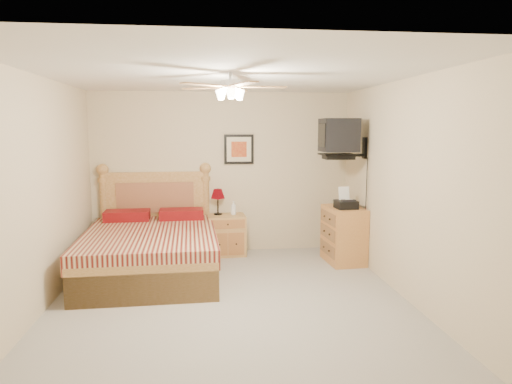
{
  "coord_description": "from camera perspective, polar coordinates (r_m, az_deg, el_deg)",
  "views": [
    {
      "loc": [
        -0.28,
        -4.89,
        1.94
      ],
      "look_at": [
        0.39,
        0.9,
        1.13
      ],
      "focal_mm": 32.0,
      "sensor_mm": 36.0,
      "label": 1
    }
  ],
  "objects": [
    {
      "name": "wall_tv",
      "position": [
        6.55,
        11.57,
        6.63
      ],
      "size": [
        0.56,
        0.46,
        0.58
      ],
      "primitive_type": null,
      "color": "black",
      "rests_on": "wall_right"
    },
    {
      "name": "magazine_lower",
      "position": [
        6.93,
        10.32,
        -1.43
      ],
      "size": [
        0.21,
        0.27,
        0.03
      ],
      "primitive_type": "imported",
      "rotation": [
        0.0,
        0.0,
        -0.03
      ],
      "color": "#B6A790",
      "rests_on": "dresser"
    },
    {
      "name": "fax_machine",
      "position": [
        6.58,
        11.21,
        -0.74
      ],
      "size": [
        0.3,
        0.32,
        0.3
      ],
      "primitive_type": null,
      "rotation": [
        0.0,
        0.0,
        0.07
      ],
      "color": "black",
      "rests_on": "dresser"
    },
    {
      "name": "nightstand",
      "position": [
        7.09,
        -3.72,
        -5.38
      ],
      "size": [
        0.59,
        0.46,
        0.62
      ],
      "primitive_type": "cube",
      "rotation": [
        0.0,
        0.0,
        0.05
      ],
      "color": "#AC824A",
      "rests_on": "ground"
    },
    {
      "name": "lotion_bottle",
      "position": [
        7.04,
        -2.83,
        -2.0
      ],
      "size": [
        0.11,
        0.11,
        0.22
      ],
      "primitive_type": "imported",
      "rotation": [
        0.0,
        0.0,
        0.39
      ],
      "color": "white",
      "rests_on": "nightstand"
    },
    {
      "name": "floor",
      "position": [
        5.27,
        -3.15,
        -13.71
      ],
      "size": [
        4.5,
        4.5,
        0.0
      ],
      "primitive_type": "plane",
      "color": "gray",
      "rests_on": "ground"
    },
    {
      "name": "bed",
      "position": [
        6.17,
        -13.1,
        -3.78
      ],
      "size": [
        1.74,
        2.24,
        1.42
      ],
      "primitive_type": null,
      "rotation": [
        0.0,
        0.0,
        0.03
      ],
      "color": "olive",
      "rests_on": "ground"
    },
    {
      "name": "table_lamp",
      "position": [
        7.06,
        -4.79,
        -1.22
      ],
      "size": [
        0.23,
        0.23,
        0.4
      ],
      "primitive_type": null,
      "rotation": [
        0.0,
        0.0,
        -0.05
      ],
      "color": "#63030B",
      "rests_on": "nightstand"
    },
    {
      "name": "wall_right",
      "position": [
        5.44,
        18.29,
        0.22
      ],
      "size": [
        0.04,
        4.5,
        2.5
      ],
      "primitive_type": "cube",
      "color": "beige",
      "rests_on": "ground"
    },
    {
      "name": "ceiling",
      "position": [
        4.93,
        -3.38,
        14.43
      ],
      "size": [
        4.0,
        4.5,
        0.04
      ],
      "primitive_type": "cube",
      "color": "white",
      "rests_on": "ground"
    },
    {
      "name": "dresser",
      "position": [
        6.78,
        10.9,
        -5.27
      ],
      "size": [
        0.53,
        0.72,
        0.82
      ],
      "primitive_type": "cube",
      "rotation": [
        0.0,
        0.0,
        0.07
      ],
      "color": "#AD6A35",
      "rests_on": "ground"
    },
    {
      "name": "framed_picture",
      "position": [
        7.14,
        -2.15,
        5.36
      ],
      "size": [
        0.46,
        0.04,
        0.46
      ],
      "primitive_type": "cube",
      "color": "black",
      "rests_on": "wall_back"
    },
    {
      "name": "wall_front",
      "position": [
        2.74,
        -0.52,
        -6.72
      ],
      "size": [
        4.0,
        0.04,
        2.5
      ],
      "primitive_type": "cube",
      "color": "beige",
      "rests_on": "ground"
    },
    {
      "name": "wall_left",
      "position": [
        5.23,
        -25.71,
        -0.46
      ],
      "size": [
        0.04,
        4.5,
        2.5
      ],
      "primitive_type": "cube",
      "color": "beige",
      "rests_on": "ground"
    },
    {
      "name": "magazine_upper",
      "position": [
        6.96,
        10.18,
        -1.21
      ],
      "size": [
        0.27,
        0.3,
        0.02
      ],
      "primitive_type": "imported",
      "rotation": [
        0.0,
        0.0,
        0.49
      ],
      "color": "gray",
      "rests_on": "magazine_lower"
    },
    {
      "name": "ceiling_fan",
      "position": [
        4.71,
        -3.22,
        13.01
      ],
      "size": [
        1.14,
        1.14,
        0.28
      ],
      "primitive_type": null,
      "color": "white",
      "rests_on": "ceiling"
    },
    {
      "name": "wall_back",
      "position": [
        7.18,
        -4.3,
        2.39
      ],
      "size": [
        4.0,
        0.04,
        2.5
      ],
      "primitive_type": "cube",
      "color": "beige",
      "rests_on": "ground"
    }
  ]
}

